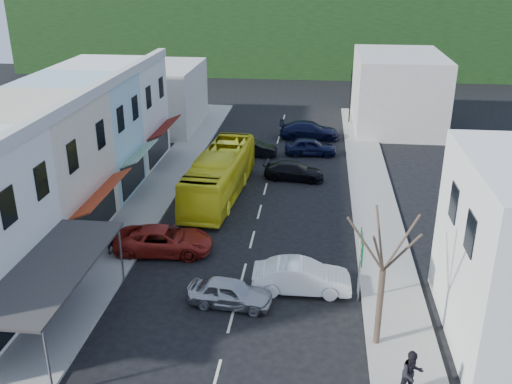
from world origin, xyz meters
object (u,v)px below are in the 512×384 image
car_red (164,241)px  street_tree (383,271)px  bus (220,175)px  car_white (302,279)px  pedestrian_right (411,376)px  direction_sign (360,268)px  car_silver (230,292)px  pedestrian_left (111,239)px  traffic_signal (350,97)px

car_red → street_tree: street_tree is taller
bus → car_white: bus is taller
car_red → bus: bearing=-15.6°
car_white → pedestrian_right: bearing=-149.9°
bus → pedestrian_right: 21.26m
pedestrian_right → direction_sign: 6.62m
car_white → car_red: bearing=66.0°
car_silver → car_red: 6.56m
car_white → street_tree: size_ratio=0.61×
bus → pedestrian_left: 10.12m
car_red → pedestrian_right: size_ratio=2.71×
car_red → pedestrian_right: (12.08, -10.15, 0.30)m
bus → pedestrian_right: bus is taller
pedestrian_left → traffic_signal: traffic_signal is taller
car_red → pedestrian_left: size_ratio=2.71×
bus → traffic_signal: bearing=68.8°
car_white → traffic_signal: traffic_signal is taller
car_silver → pedestrian_left: pedestrian_left is taller
bus → direction_sign: bearing=-50.1°
pedestrian_left → pedestrian_right: 17.67m
pedestrian_left → traffic_signal: size_ratio=0.32×
car_white → traffic_signal: size_ratio=0.84×
car_silver → street_tree: size_ratio=0.61×
bus → traffic_signal: 22.42m
street_tree → traffic_signal: bearing=89.7°
car_red → pedestrian_right: bearing=-134.2°
bus → car_silver: (2.76, -13.20, -0.85)m
bus → traffic_signal: traffic_signal is taller
pedestrian_left → pedestrian_right: same height
car_silver → car_white: size_ratio=1.00×
car_white → car_silver: bearing=114.3°
car_silver → pedestrian_left: size_ratio=2.59×
direction_sign → car_white: bearing=168.2°
bus → pedestrian_right: size_ratio=6.82×
street_tree → car_red: bearing=147.5°
pedestrian_left → traffic_signal: 32.54m
street_tree → traffic_signal: 35.75m
direction_sign → traffic_signal: (0.80, 32.42, 0.79)m
street_tree → pedestrian_left: bearing=155.1°
car_white → car_red: size_ratio=0.96×
traffic_signal → car_white: bearing=74.6°
bus → direction_sign: direction_sign is taller
direction_sign → car_red: bearing=160.5°
pedestrian_right → pedestrian_left: bearing=126.7°
car_white → bus: bearing=26.0°
bus → car_white: (6.06, -11.59, -0.85)m
car_silver → street_tree: 7.61m
car_silver → car_white: (3.30, 1.61, 0.00)m
car_red → pedestrian_left: pedestrian_left is taller
bus → car_white: bearing=-58.3°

